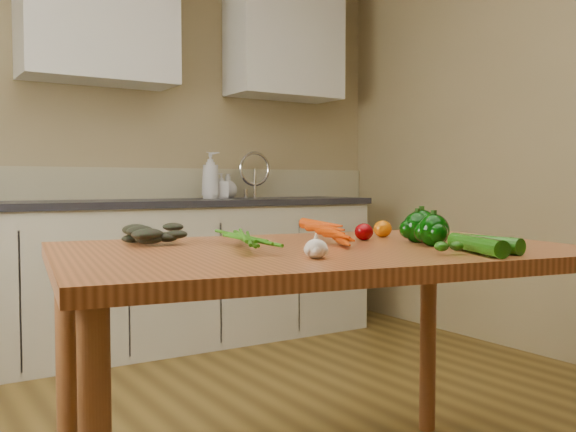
# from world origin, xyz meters

# --- Properties ---
(room) EXTENTS (4.04, 5.04, 2.64)m
(room) POSITION_xyz_m (0.00, 0.17, 1.25)
(room) COLOR brown
(room) RESTS_ON ground
(counter_run) EXTENTS (2.84, 0.64, 1.14)m
(counter_run) POSITION_xyz_m (0.21, 2.19, 0.46)
(counter_run) COLOR #BEB79E
(counter_run) RESTS_ON ground
(upper_cabinets) EXTENTS (2.15, 0.35, 0.70)m
(upper_cabinets) POSITION_xyz_m (0.51, 2.32, 1.95)
(upper_cabinets) COLOR silver
(upper_cabinets) RESTS_ON room
(table) EXTENTS (1.66, 1.21, 0.81)m
(table) POSITION_xyz_m (-0.12, 0.04, 0.72)
(table) COLOR #A85B30
(table) RESTS_ON ground
(soap_bottle_a) EXTENTS (0.16, 0.16, 0.30)m
(soap_bottle_a) POSITION_xyz_m (0.59, 2.26, 1.05)
(soap_bottle_a) COLOR silver
(soap_bottle_a) RESTS_ON counter_run
(soap_bottle_b) EXTENTS (0.09, 0.09, 0.17)m
(soap_bottle_b) POSITION_xyz_m (0.68, 2.28, 0.98)
(soap_bottle_b) COLOR silver
(soap_bottle_b) RESTS_ON counter_run
(soap_bottle_c) EXTENTS (0.16, 0.16, 0.16)m
(soap_bottle_c) POSITION_xyz_m (0.77, 2.36, 0.98)
(soap_bottle_c) COLOR silver
(soap_bottle_c) RESTS_ON counter_run
(carrot_bunch) EXTENTS (0.31, 0.26, 0.08)m
(carrot_bunch) POSITION_xyz_m (-0.13, 0.09, 0.85)
(carrot_bunch) COLOR #C93C04
(carrot_bunch) RESTS_ON table
(leafy_greens) EXTENTS (0.22, 0.20, 0.11)m
(leafy_greens) POSITION_xyz_m (-0.48, 0.36, 0.87)
(leafy_greens) COLOR black
(leafy_greens) RESTS_ON table
(garlic_bulb) EXTENTS (0.06, 0.06, 0.05)m
(garlic_bulb) POSITION_xyz_m (-0.29, -0.20, 0.84)
(garlic_bulb) COLOR silver
(garlic_bulb) RESTS_ON table
(pepper_a) EXTENTS (0.10, 0.10, 0.10)m
(pepper_a) POSITION_xyz_m (0.23, -0.02, 0.86)
(pepper_a) COLOR #023302
(pepper_a) RESTS_ON table
(pepper_b) EXTENTS (0.10, 0.10, 0.10)m
(pepper_b) POSITION_xyz_m (0.25, -0.02, 0.86)
(pepper_b) COLOR #023302
(pepper_b) RESTS_ON table
(pepper_c) EXTENTS (0.10, 0.10, 0.10)m
(pepper_c) POSITION_xyz_m (0.19, -0.13, 0.86)
(pepper_c) COLOR #023302
(pepper_c) RESTS_ON table
(tomato_a) EXTENTS (0.06, 0.06, 0.06)m
(tomato_a) POSITION_xyz_m (0.13, 0.13, 0.84)
(tomato_a) COLOR #850207
(tomato_a) RESTS_ON table
(tomato_b) EXTENTS (0.06, 0.06, 0.06)m
(tomato_b) POSITION_xyz_m (0.27, 0.19, 0.84)
(tomato_b) COLOR #CD6005
(tomato_b) RESTS_ON table
(tomato_c) EXTENTS (0.08, 0.08, 0.07)m
(tomato_c) POSITION_xyz_m (0.35, 0.07, 0.85)
(tomato_c) COLOR #CD6005
(tomato_c) RESTS_ON table
(zucchini_a) EXTENTS (0.05, 0.23, 0.05)m
(zucchini_a) POSITION_xyz_m (0.19, -0.33, 0.84)
(zucchini_a) COLOR #114707
(zucchini_a) RESTS_ON table
(zucchini_b) EXTENTS (0.12, 0.23, 0.05)m
(zucchini_b) POSITION_xyz_m (0.13, -0.36, 0.84)
(zucchini_b) COLOR #114707
(zucchini_b) RESTS_ON table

